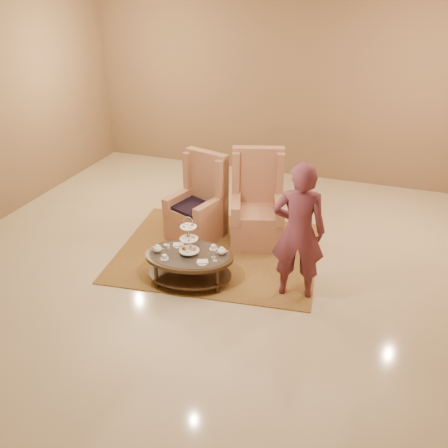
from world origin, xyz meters
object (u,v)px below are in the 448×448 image
at_px(armchair_left, 199,209).
at_px(armchair_right, 257,212).
at_px(person, 298,232).
at_px(tea_table, 190,259).

distance_m(armchair_left, armchair_right, 0.89).
relative_size(armchair_right, person, 0.79).
bearing_deg(tea_table, armchair_left, 95.44).
xyz_separation_m(armchair_left, person, (1.74, -1.07, 0.45)).
bearing_deg(person, armchair_right, -63.99).
bearing_deg(tea_table, person, -2.35).
bearing_deg(person, armchair_left, -40.76).
bearing_deg(person, tea_table, -0.58).
height_order(armchair_left, armchair_right, armchair_right).
relative_size(tea_table, armchair_right, 0.91).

